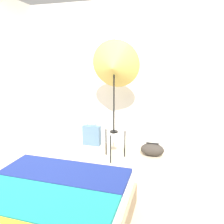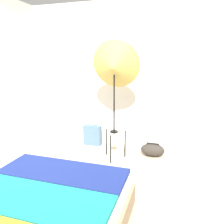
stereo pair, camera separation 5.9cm
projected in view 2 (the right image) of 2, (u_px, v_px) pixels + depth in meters
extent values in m
plane|color=tan|center=(51.00, 206.00, 2.44)|extent=(14.00, 14.00, 0.00)
cube|color=silver|center=(107.00, 76.00, 4.04)|extent=(8.00, 0.05, 2.60)
cube|color=#197F7A|center=(34.00, 200.00, 1.84)|extent=(1.34, 0.49, 0.04)
cube|color=navy|center=(63.00, 172.00, 2.30)|extent=(1.34, 0.49, 0.04)
cylinder|color=black|center=(111.00, 149.00, 3.41)|extent=(0.02, 0.02, 0.46)
cylinder|color=black|center=(106.00, 142.00, 3.72)|extent=(0.02, 0.02, 0.46)
cylinder|color=black|center=(125.00, 144.00, 3.63)|extent=(0.02, 0.02, 0.46)
cylinder|color=black|center=(114.00, 132.00, 3.53)|extent=(0.13, 0.13, 0.02)
cylinder|color=black|center=(114.00, 100.00, 3.41)|extent=(0.02, 0.02, 1.04)
cone|color=#D1B251|center=(114.00, 66.00, 3.29)|extent=(0.76, 0.41, 0.79)
cube|color=slate|center=(92.00, 135.00, 4.18)|extent=(0.34, 0.12, 0.38)
torus|color=slate|center=(92.00, 122.00, 4.12)|extent=(0.20, 0.01, 0.20)
ellipsoid|color=#332D28|center=(153.00, 150.00, 3.69)|extent=(0.40, 0.22, 0.22)
cube|color=black|center=(153.00, 144.00, 3.66)|extent=(0.22, 0.04, 0.01)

